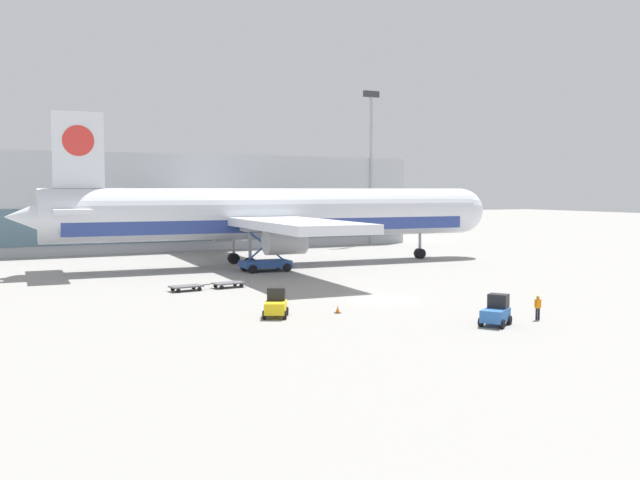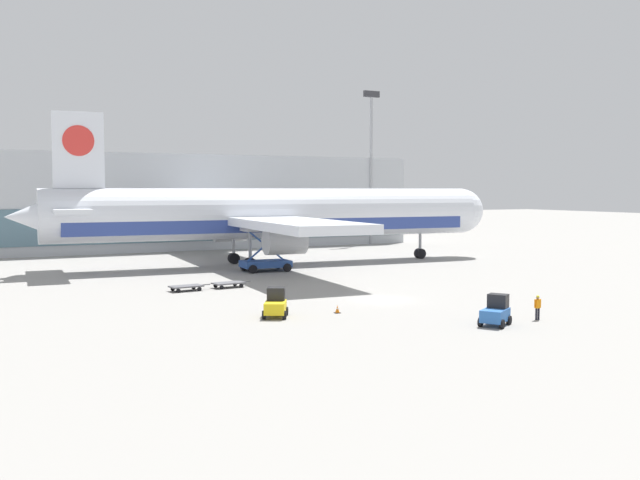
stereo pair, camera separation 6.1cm
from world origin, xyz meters
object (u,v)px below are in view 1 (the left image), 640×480
baggage_tug_mid (276,304)px  traffic_cone_near (338,309)px  baggage_dolly_lead (186,287)px  ground_crew_near (538,305)px  airplane_main (269,216)px  scissor_lift_loader (265,253)px  baggage_tug_foreground (496,312)px  baggage_dolly_second (229,283)px  light_mast (371,156)px

baggage_tug_mid → traffic_cone_near: size_ratio=4.92×
baggage_dolly_lead → ground_crew_near: (17.58, -24.26, 0.60)m
airplane_main → scissor_lift_loader: (-2.66, -5.39, -3.87)m
baggage_tug_mid → baggage_dolly_lead: bearing=36.0°
baggage_tug_mid → airplane_main: bearing=6.6°
airplane_main → baggage_tug_foreground: airplane_main is taller
baggage_dolly_lead → traffic_cone_near: (6.62, -15.81, -0.11)m
baggage_dolly_second → airplane_main: bearing=49.5°
scissor_lift_loader → baggage_dolly_second: 13.49m
baggage_tug_mid → baggage_dolly_second: bearing=21.1°
light_mast → baggage_dolly_second: light_mast is taller
airplane_main → baggage_dolly_second: airplane_main is taller
airplane_main → scissor_lift_loader: 7.14m
ground_crew_near → traffic_cone_near: 13.86m
baggage_dolly_second → ground_crew_near: 28.13m
scissor_lift_loader → light_mast: bearing=46.5°
baggage_dolly_second → scissor_lift_loader: bearing=46.4°
baggage_tug_foreground → traffic_cone_near: baggage_tug_foreground is taller
baggage_tug_foreground → ground_crew_near: baggage_tug_foreground is taller
airplane_main → baggage_dolly_lead: size_ratio=15.42×
baggage_tug_foreground → baggage_tug_mid: (-11.69, 9.29, 0.00)m
light_mast → scissor_lift_loader: light_mast is taller
baggage_dolly_lead → traffic_cone_near: bearing=-74.3°
light_mast → baggage_tug_mid: size_ratio=8.80×
scissor_lift_loader → traffic_cone_near: size_ratio=9.35×
ground_crew_near → traffic_cone_near: (-10.96, 8.45, -0.71)m
baggage_tug_mid → ground_crew_near: size_ratio=1.66×
baggage_dolly_second → traffic_cone_near: bearing=-88.0°
baggage_tug_foreground → baggage_dolly_second: baggage_tug_foreground is taller
light_mast → baggage_dolly_second: (-38.14, -39.29, -13.85)m
baggage_dolly_lead → baggage_dolly_second: bearing=-1.6°
baggage_tug_mid → ground_crew_near: (15.52, -9.05, 0.11)m
scissor_lift_loader → ground_crew_near: bearing=-78.0°
baggage_tug_mid → baggage_dolly_second: (1.97, 15.59, -0.49)m
baggage_dolly_second → traffic_cone_near: 16.40m
traffic_cone_near → baggage_tug_foreground: bearing=-50.6°
scissor_lift_loader → baggage_dolly_lead: 16.46m
light_mast → traffic_cone_near: size_ratio=43.26×
baggage_dolly_second → traffic_cone_near: size_ratio=6.58×
baggage_tug_foreground → baggage_dolly_lead: bearing=86.2°
baggage_dolly_second → baggage_dolly_lead: bearing=178.4°
light_mast → baggage_tug_mid: light_mast is taller
light_mast → baggage_tug_foreground: light_mast is taller
airplane_main → scissor_lift_loader: airplane_main is taller
baggage_tug_mid → light_mast: bearing=-7.9°
airplane_main → baggage_tug_foreground: bearing=-88.2°
baggage_dolly_lead → ground_crew_near: size_ratio=2.23×
scissor_lift_loader → traffic_cone_near: bearing=-98.2°
baggage_dolly_lead → baggage_tug_foreground: bearing=-67.7°
light_mast → scissor_lift_loader: (-30.15, -28.53, -12.27)m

